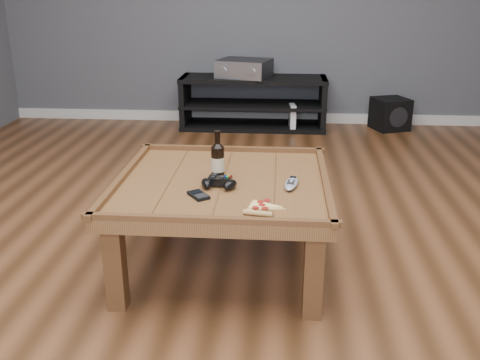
# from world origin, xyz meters

# --- Properties ---
(ground) EXTENTS (6.00, 6.00, 0.00)m
(ground) POSITION_xyz_m (0.00, 0.00, 0.00)
(ground) COLOR #402412
(ground) RESTS_ON ground
(baseboard) EXTENTS (5.00, 0.02, 0.10)m
(baseboard) POSITION_xyz_m (0.00, 2.99, 0.05)
(baseboard) COLOR silver
(baseboard) RESTS_ON ground
(coffee_table) EXTENTS (1.03, 1.03, 0.48)m
(coffee_table) POSITION_xyz_m (0.00, 0.00, 0.39)
(coffee_table) COLOR #583519
(coffee_table) RESTS_ON ground
(media_console) EXTENTS (1.40, 0.45, 0.50)m
(media_console) POSITION_xyz_m (0.00, 2.75, 0.25)
(media_console) COLOR black
(media_console) RESTS_ON ground
(beer_bottle) EXTENTS (0.06, 0.06, 0.24)m
(beer_bottle) POSITION_xyz_m (-0.02, -0.00, 0.55)
(beer_bottle) COLOR black
(beer_bottle) RESTS_ON coffee_table
(game_controller) EXTENTS (0.19, 0.13, 0.05)m
(game_controller) POSITION_xyz_m (-0.01, -0.09, 0.47)
(game_controller) COLOR black
(game_controller) RESTS_ON coffee_table
(pizza_slice) EXTENTS (0.17, 0.23, 0.02)m
(pizza_slice) POSITION_xyz_m (0.20, -0.34, 0.46)
(pizza_slice) COLOR tan
(pizza_slice) RESTS_ON coffee_table
(smartphone) EXTENTS (0.12, 0.13, 0.02)m
(smartphone) POSITION_xyz_m (-0.09, -0.22, 0.46)
(smartphone) COLOR black
(smartphone) RESTS_ON coffee_table
(remote_control) EXTENTS (0.09, 0.20, 0.03)m
(remote_control) POSITION_xyz_m (0.33, -0.05, 0.46)
(remote_control) COLOR #90959D
(remote_control) RESTS_ON coffee_table
(av_receiver) EXTENTS (0.56, 0.50, 0.16)m
(av_receiver) POSITION_xyz_m (-0.09, 2.74, 0.58)
(av_receiver) COLOR black
(av_receiver) RESTS_ON media_console
(subwoofer) EXTENTS (0.39, 0.39, 0.30)m
(subwoofer) POSITION_xyz_m (1.33, 2.80, 0.15)
(subwoofer) COLOR black
(subwoofer) RESTS_ON ground
(game_console) EXTENTS (0.13, 0.22, 0.26)m
(game_console) POSITION_xyz_m (0.38, 2.64, 0.12)
(game_console) COLOR gray
(game_console) RESTS_ON ground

